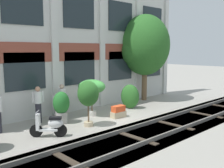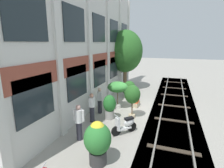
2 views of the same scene
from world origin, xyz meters
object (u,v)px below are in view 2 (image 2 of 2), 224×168
Objects in this scene: topiary_hedge at (129,89)px; potted_plant_stone_basin at (98,140)px; resident_watching_tracks at (79,121)px; resident_near_plants at (100,100)px; potted_plant_ribbed_drum at (110,106)px; broadleaf_tree at (125,52)px; potted_plant_terracotta_small at (132,95)px; potted_plant_square_trough at (136,102)px; resident_by_doorway at (92,107)px; scooter_near_curb at (125,125)px; potted_plant_tall_urn at (118,88)px.

potted_plant_stone_basin is at bearing -173.98° from topiary_hedge.
resident_watching_tracks reaches higher than resident_near_plants.
resident_watching_tracks is (-2.55, 0.51, 0.11)m from potted_plant_ribbed_drum.
broadleaf_tree is at bearing 39.91° from resident_near_plants.
topiary_hedge is (4.34, -0.08, -0.11)m from potted_plant_ribbed_drum.
potted_plant_ribbed_drum is at bearing 13.94° from potted_plant_stone_basin.
broadleaf_tree is 2.78× the size of potted_plant_terracotta_small.
potted_plant_ribbed_drum is 4.34m from topiary_hedge.
resident_watching_tracks is (-5.05, 1.53, 0.62)m from potted_plant_square_trough.
resident_watching_tracks reaches higher than potted_plant_ribbed_drum.
broadleaf_tree is 7.91m from resident_by_doorway.
scooter_near_curb is at bearing -8.60° from potted_plant_stone_basin.
potted_plant_tall_urn is 1.34× the size of topiary_hedge.
potted_plant_stone_basin is 5.64m from potted_plant_tall_urn.
potted_plant_terracotta_small is at bearing -163.69° from topiary_hedge.
potted_plant_square_trough is 2.75m from resident_near_plants.
resident_by_doorway is at bearing 150.89° from potted_plant_square_trough.
scooter_near_curb is 5.78m from topiary_hedge.
resident_by_doorway is at bearing 29.10° from potted_plant_stone_basin.
broadleaf_tree reaches higher than resident_near_plants.
topiary_hedge is at bearing 91.78° from resident_by_doorway.
broadleaf_tree is at bearing 174.74° from resident_watching_tracks.
scooter_near_curb is 2.90m from resident_near_plants.
potted_plant_ribbed_drum is at bearing -177.01° from potted_plant_tall_urn.
potted_plant_ribbed_drum is at bearing 157.72° from potted_plant_square_trough.
resident_watching_tracks is (-1.23, 1.80, 0.45)m from scooter_near_curb.
broadleaf_tree is 7.34m from potted_plant_ribbed_drum.
potted_plant_stone_basin is at bearing 179.10° from potted_plant_square_trough.
potted_plant_stone_basin is 0.84× the size of potted_plant_terracotta_small.
potted_plant_tall_urn reaches higher than scooter_near_curb.
broadleaf_tree is 3.83× the size of potted_plant_ribbed_drum.
potted_plant_stone_basin is at bearing -166.06° from potted_plant_ribbed_drum.
resident_near_plants is at bearing 55.62° from potted_plant_ribbed_drum.
resident_watching_tracks is 3.15m from resident_near_plants.
potted_plant_tall_urn is (-5.00, -0.87, -2.01)m from broadleaf_tree.
potted_plant_tall_urn is at bearing 46.38° from potted_plant_terracotta_small.
potted_plant_tall_urn is 1.52m from resident_near_plants.
potted_plant_ribbed_drum is at bearing 54.00° from resident_by_doorway.
resident_by_doorway reaches higher than potted_plant_square_trough.
broadleaf_tree is at bearing 10.17° from potted_plant_stone_basin.
potted_plant_tall_urn is 1.73m from potted_plant_square_trough.
potted_plant_stone_basin is 3.85m from potted_plant_ribbed_drum.
potted_plant_square_trough is at bearing -22.28° from potted_plant_ribbed_drum.
resident_near_plants is at bearing 22.44° from potted_plant_stone_basin.
resident_near_plants is (-6.20, -0.10, -2.55)m from broadleaf_tree.
potted_plant_terracotta_small is (-6.21, -2.14, -2.04)m from broadleaf_tree.
potted_plant_terracotta_small is 1.09× the size of potted_plant_tall_urn.
potted_plant_tall_urn reaches higher than resident_watching_tracks.
potted_plant_tall_urn reaches higher than potted_plant_ribbed_drum.
resident_watching_tracks is at bearing 174.57° from potted_plant_tall_urn.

